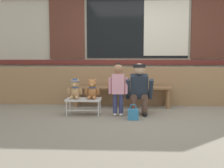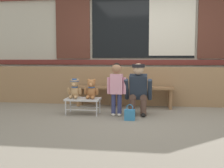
{
  "view_description": "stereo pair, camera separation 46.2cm",
  "coord_description": "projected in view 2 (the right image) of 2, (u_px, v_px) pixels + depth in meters",
  "views": [
    {
      "loc": [
        -0.26,
        -4.69,
        1.03
      ],
      "look_at": [
        -0.53,
        0.48,
        0.55
      ],
      "focal_mm": 43.44,
      "sensor_mm": 36.0,
      "label": 1
    },
    {
      "loc": [
        0.2,
        -4.65,
        1.03
      ],
      "look_at": [
        -0.53,
        0.48,
        0.55
      ],
      "focal_mm": 43.44,
      "sensor_mm": 36.0,
      "label": 2
    }
  ],
  "objects": [
    {
      "name": "teddy_bear_with_hat",
      "position": [
        75.0,
        89.0,
        5.06
      ],
      "size": [
        0.28,
        0.27,
        0.36
      ],
      "color": "tan",
      "rests_on": "small_display_bench"
    },
    {
      "name": "adult_crouching",
      "position": [
        139.0,
        89.0,
        4.97
      ],
      "size": [
        0.5,
        0.49,
        0.95
      ],
      "color": "brown",
      "rests_on": "ground"
    },
    {
      "name": "small_display_bench",
      "position": [
        83.0,
        100.0,
        5.05
      ],
      "size": [
        0.64,
        0.36,
        0.3
      ],
      "color": "silver",
      "rests_on": "ground"
    },
    {
      "name": "ground_plane",
      "position": [
        138.0,
        118.0,
        4.71
      ],
      "size": [
        60.0,
        60.0,
        0.0
      ],
      "primitive_type": "plane",
      "color": "gray"
    },
    {
      "name": "child_standing",
      "position": [
        117.0,
        83.0,
        4.88
      ],
      "size": [
        0.35,
        0.18,
        0.96
      ],
      "color": "navy",
      "rests_on": "ground"
    },
    {
      "name": "brick_low_wall",
      "position": [
        141.0,
        86.0,
        6.07
      ],
      "size": [
        8.21,
        0.25,
        0.85
      ],
      "primitive_type": "cube",
      "color": "#997551",
      "rests_on": "ground"
    },
    {
      "name": "shop_facade",
      "position": [
        143.0,
        33.0,
        6.47
      ],
      "size": [
        8.38,
        0.26,
        3.26
      ],
      "color": "#B7B2A3",
      "rests_on": "ground"
    },
    {
      "name": "wooden_bench_long",
      "position": [
        124.0,
        90.0,
        5.77
      ],
      "size": [
        2.1,
        0.4,
        0.44
      ],
      "color": "#8E6642",
      "rests_on": "ground"
    },
    {
      "name": "handbag_on_ground",
      "position": [
        130.0,
        115.0,
        4.56
      ],
      "size": [
        0.18,
        0.11,
        0.27
      ],
      "color": "teal",
      "rests_on": "ground"
    },
    {
      "name": "teddy_bear_plain",
      "position": [
        91.0,
        90.0,
        5.01
      ],
      "size": [
        0.28,
        0.26,
        0.36
      ],
      "color": "#A86B3D",
      "rests_on": "small_display_bench"
    }
  ]
}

